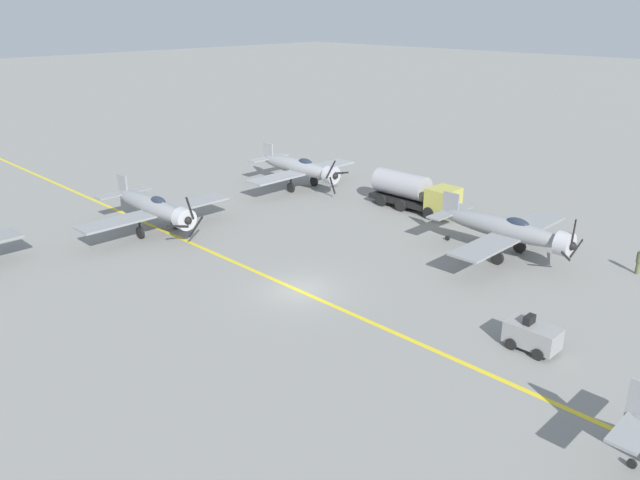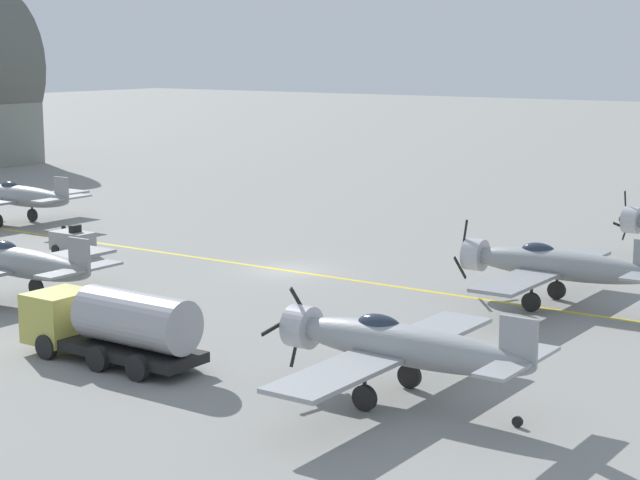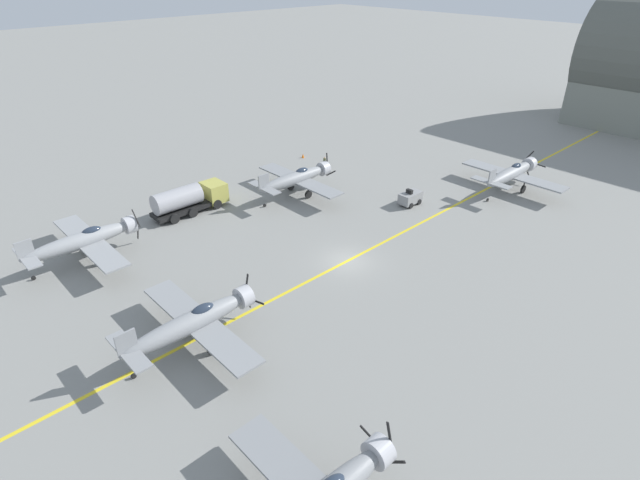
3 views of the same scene
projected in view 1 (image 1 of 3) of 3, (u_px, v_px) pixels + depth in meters
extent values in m
plane|color=gray|center=(299.00, 291.00, 37.68)|extent=(400.00, 400.00, 0.00)
cube|color=yellow|center=(299.00, 291.00, 37.68)|extent=(0.30, 160.00, 0.01)
cylinder|color=black|center=(632.00, 464.00, 23.17)|extent=(0.12, 0.36, 0.36)
ellipsoid|color=gray|center=(151.00, 205.00, 46.94)|extent=(1.50, 9.50, 1.42)
cylinder|color=#B7B7BC|center=(184.00, 219.00, 44.00)|extent=(1.58, 0.90, 1.58)
ellipsoid|color=#232D3D|center=(158.00, 201.00, 45.99)|extent=(0.80, 1.70, 0.76)
cube|color=gray|center=(157.00, 212.00, 46.56)|extent=(12.00, 2.10, 0.16)
cube|color=gray|center=(123.00, 193.00, 49.59)|extent=(4.40, 1.10, 0.12)
cube|color=gray|center=(123.00, 185.00, 49.36)|extent=(0.14, 1.30, 1.60)
sphere|color=black|center=(188.00, 220.00, 43.67)|extent=(0.56, 0.56, 0.56)
cube|color=black|center=(190.00, 208.00, 43.52)|extent=(0.59, 0.06, 1.73)
cube|color=black|center=(196.00, 227.00, 44.29)|extent=(1.34, 0.06, 1.34)
cube|color=black|center=(178.00, 226.00, 43.19)|extent=(1.73, 0.06, 0.59)
cylinder|color=black|center=(175.00, 215.00, 47.77)|extent=(0.14, 0.14, 1.26)
cylinder|color=black|center=(175.00, 223.00, 47.99)|extent=(0.22, 0.90, 0.90)
cylinder|color=black|center=(139.00, 225.00, 45.78)|extent=(0.14, 0.14, 1.26)
cylinder|color=black|center=(140.00, 233.00, 46.01)|extent=(0.22, 0.90, 0.90)
cylinder|color=black|center=(126.00, 217.00, 50.34)|extent=(0.12, 0.36, 0.36)
ellipsoid|color=gray|center=(501.00, 227.00, 42.29)|extent=(1.50, 9.50, 1.42)
cylinder|color=#B7B7BC|center=(564.00, 244.00, 39.35)|extent=(1.57, 0.90, 1.58)
ellipsoid|color=#232D3D|center=(517.00, 223.00, 41.34)|extent=(0.80, 1.70, 0.76)
cube|color=gray|center=(511.00, 235.00, 41.91)|extent=(12.00, 2.10, 0.16)
cube|color=gray|center=(450.00, 212.00, 44.95)|extent=(4.40, 1.10, 0.12)
cube|color=gray|center=(451.00, 203.00, 44.72)|extent=(0.14, 1.30, 1.60)
sphere|color=black|center=(572.00, 246.00, 39.02)|extent=(0.56, 0.56, 0.56)
cube|color=black|center=(574.00, 233.00, 38.68)|extent=(0.26, 0.06, 1.76)
cube|color=black|center=(577.00, 248.00, 39.68)|extent=(1.63, 0.06, 0.90)
cube|color=black|center=(566.00, 256.00, 38.71)|extent=(1.53, 0.06, 1.09)
cylinder|color=black|center=(521.00, 238.00, 43.13)|extent=(0.14, 0.14, 1.26)
cylinder|color=black|center=(519.00, 247.00, 43.35)|extent=(0.22, 0.90, 0.90)
cylinder|color=black|center=(498.00, 249.00, 41.14)|extent=(0.14, 0.14, 1.26)
cylinder|color=black|center=(497.00, 258.00, 41.36)|extent=(0.22, 0.90, 0.90)
cylinder|color=black|center=(447.00, 238.00, 45.70)|extent=(0.12, 0.36, 0.36)
ellipsoid|color=#929597|center=(297.00, 166.00, 58.37)|extent=(1.50, 9.50, 1.42)
cylinder|color=#B7B7BC|center=(331.00, 175.00, 55.43)|extent=(1.57, 0.90, 1.58)
ellipsoid|color=#232D3D|center=(305.00, 163.00, 57.42)|extent=(0.80, 1.70, 0.76)
cube|color=#929597|center=(303.00, 171.00, 57.98)|extent=(12.00, 2.10, 0.16)
cube|color=#929597|center=(268.00, 158.00, 61.02)|extent=(4.40, 1.10, 0.12)
cube|color=#929597|center=(268.00, 151.00, 60.79)|extent=(0.14, 1.30, 1.60)
sphere|color=black|center=(335.00, 176.00, 55.10)|extent=(0.56, 0.56, 0.56)
cube|color=black|center=(342.00, 173.00, 55.62)|extent=(1.75, 0.06, 0.40)
cube|color=black|center=(332.00, 186.00, 55.17)|extent=(0.77, 0.06, 1.68)
cube|color=black|center=(331.00, 169.00, 54.49)|extent=(1.20, 0.06, 1.46)
cylinder|color=black|center=(314.00, 175.00, 59.20)|extent=(0.14, 0.14, 1.26)
cylinder|color=black|center=(314.00, 182.00, 59.42)|extent=(0.22, 0.90, 0.90)
cylinder|color=black|center=(291.00, 181.00, 57.21)|extent=(0.14, 0.14, 1.26)
cylinder|color=black|center=(291.00, 188.00, 57.43)|extent=(0.22, 0.90, 0.90)
cylinder|color=black|center=(269.00, 178.00, 61.77)|extent=(0.12, 0.36, 0.36)
cube|color=black|center=(413.00, 202.00, 52.59)|extent=(2.25, 8.00, 0.40)
cube|color=#B2AD4C|center=(443.00, 200.00, 50.35)|extent=(2.50, 2.08, 2.00)
cylinder|color=#9E9EA3|center=(401.00, 184.00, 53.01)|extent=(2.10, 4.96, 2.10)
cylinder|color=black|center=(446.00, 207.00, 51.78)|extent=(0.30, 1.00, 1.00)
cylinder|color=black|center=(429.00, 213.00, 50.21)|extent=(0.30, 1.00, 1.00)
cylinder|color=black|center=(418.00, 200.00, 53.69)|extent=(0.30, 1.00, 1.00)
cylinder|color=black|center=(401.00, 205.00, 52.11)|extent=(0.30, 1.00, 1.00)
cylinder|color=black|center=(399.00, 195.00, 55.06)|extent=(0.30, 1.00, 1.00)
cylinder|color=black|center=(381.00, 200.00, 53.49)|extent=(0.30, 1.00, 1.00)
cube|color=gray|center=(532.00, 335.00, 30.95)|extent=(1.40, 2.60, 1.10)
cube|color=black|center=(529.00, 320.00, 30.85)|extent=(0.70, 0.36, 0.44)
cylinder|color=black|center=(551.00, 344.00, 31.11)|extent=(0.20, 0.60, 0.60)
cylinder|color=black|center=(538.00, 354.00, 30.20)|extent=(0.20, 0.60, 0.60)
cylinder|color=black|center=(525.00, 334.00, 32.06)|extent=(0.20, 0.60, 0.60)
cylinder|color=black|center=(511.00, 344.00, 31.15)|extent=(0.20, 0.60, 0.60)
cylinder|color=#515638|center=(637.00, 268.00, 39.93)|extent=(0.25, 0.25, 0.79)
cylinder|color=#515638|center=(640.00, 257.00, 39.68)|extent=(0.36, 0.36, 0.66)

